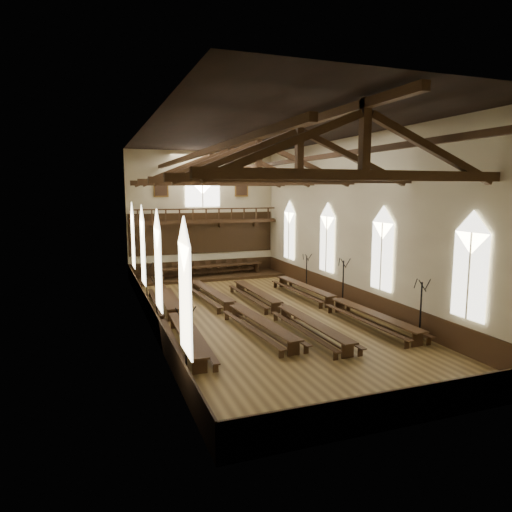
{
  "coord_description": "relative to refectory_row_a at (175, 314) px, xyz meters",
  "views": [
    {
      "loc": [
        -8.71,
        -23.26,
        6.9
      ],
      "look_at": [
        0.39,
        1.5,
        3.09
      ],
      "focal_mm": 32.0,
      "sensor_mm": 36.0,
      "label": 1
    }
  ],
  "objects": [
    {
      "name": "wainscot_band",
      "position": [
        4.76,
        0.31,
        0.07
      ],
      "size": [
        12.0,
        26.0,
        1.2
      ],
      "color": "#351F10",
      "rests_on": "ground"
    },
    {
      "name": "candelabrum_right_mid",
      "position": [
        10.31,
        0.58,
        0.35
      ],
      "size": [
        0.79,
        0.88,
        2.88
      ],
      "color": "black",
      "rests_on": "ground"
    },
    {
      "name": "candelabrum_left_near",
      "position": [
        -0.79,
        -6.83,
        0.28
      ],
      "size": [
        0.8,
        0.77,
        2.66
      ],
      "color": "black",
      "rests_on": "ground"
    },
    {
      "name": "minstrels_gallery",
      "position": [
        4.76,
        12.97,
        3.38
      ],
      "size": [
        11.8,
        1.24,
        3.7
      ],
      "color": "#392712",
      "rests_on": "room_walls"
    },
    {
      "name": "candelabrum_right_near",
      "position": [
        10.31,
        -6.31,
        0.35
      ],
      "size": [
        0.81,
        0.88,
        2.88
      ],
      "color": "black",
      "rests_on": "ground"
    },
    {
      "name": "roof_trusses",
      "position": [
        4.76,
        0.31,
        7.69
      ],
      "size": [
        11.7,
        25.7,
        2.8
      ],
      "color": "#392712",
      "rests_on": "room_walls"
    },
    {
      "name": "refectory_row_b",
      "position": [
        3.29,
        0.53,
        0.0
      ],
      "size": [
        2.04,
        14.27,
        0.73
      ],
      "color": "#392712",
      "rests_on": "ground"
    },
    {
      "name": "refectory_row_d",
      "position": [
        9.25,
        -0.28,
        0.02
      ],
      "size": [
        1.78,
        14.41,
        0.75
      ],
      "color": "#392712",
      "rests_on": "ground"
    },
    {
      "name": "candelabrum_left_mid",
      "position": [
        -0.79,
        0.84,
        0.23
      ],
      "size": [
        0.75,
        0.73,
        2.51
      ],
      "color": "black",
      "rests_on": "ground"
    },
    {
      "name": "refectory_row_a",
      "position": [
        0.0,
        0.0,
        0.0
      ],
      "size": [
        1.72,
        14.21,
        0.72
      ],
      "color": "#392712",
      "rests_on": "ground"
    },
    {
      "name": "candelabrum_right_far",
      "position": [
        10.31,
        5.51,
        0.23
      ],
      "size": [
        0.71,
        0.75,
        2.48
      ],
      "color": "black",
      "rests_on": "ground"
    },
    {
      "name": "end_window",
      "position": [
        4.76,
        13.2,
        6.69
      ],
      "size": [
        2.8,
        0.12,
        3.8
      ],
      "color": "white",
      "rests_on": "room_walls"
    },
    {
      "name": "refectory_row_c",
      "position": [
        5.74,
        -0.54,
        -0.01
      ],
      "size": [
        1.58,
        14.1,
        0.72
      ],
      "color": "#392712",
      "rests_on": "ground"
    },
    {
      "name": "high_table",
      "position": [
        5.0,
        11.71,
        0.35
      ],
      "size": [
        8.55,
        1.73,
        0.8
      ],
      "color": "#392712",
      "rests_on": "dais"
    },
    {
      "name": "dais",
      "position": [
        5.0,
        11.71,
        -0.43
      ],
      "size": [
        11.4,
        3.05,
        0.2
      ],
      "primitive_type": "cube",
      "color": "#351F10",
      "rests_on": "ground"
    },
    {
      "name": "candelabrum_left_far",
      "position": [
        -0.79,
        5.12,
        0.24
      ],
      "size": [
        0.71,
        0.78,
        2.54
      ],
      "color": "black",
      "rests_on": "ground"
    },
    {
      "name": "ground",
      "position": [
        4.76,
        0.31,
        -0.53
      ],
      "size": [
        26.0,
        26.0,
        0.0
      ],
      "primitive_type": "plane",
      "color": "brown",
      "rests_on": "ground"
    },
    {
      "name": "room_walls",
      "position": [
        4.76,
        0.31,
        5.93
      ],
      "size": [
        26.0,
        26.0,
        26.0
      ],
      "color": "beige",
      "rests_on": "ground"
    },
    {
      "name": "high_chairs",
      "position": [
        5.0,
        12.54,
        0.26
      ],
      "size": [
        7.73,
        0.54,
        1.07
      ],
      "color": "#392712",
      "rests_on": "dais"
    },
    {
      "name": "side_windows",
      "position": [
        4.76,
        0.31,
        3.21
      ],
      "size": [
        11.85,
        19.8,
        4.5
      ],
      "color": "silver",
      "rests_on": "room_walls"
    },
    {
      "name": "portraits",
      "position": [
        4.76,
        13.2,
        6.57
      ],
      "size": [
        7.75,
        0.09,
        1.45
      ],
      "color": "brown",
      "rests_on": "room_walls"
    }
  ]
}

